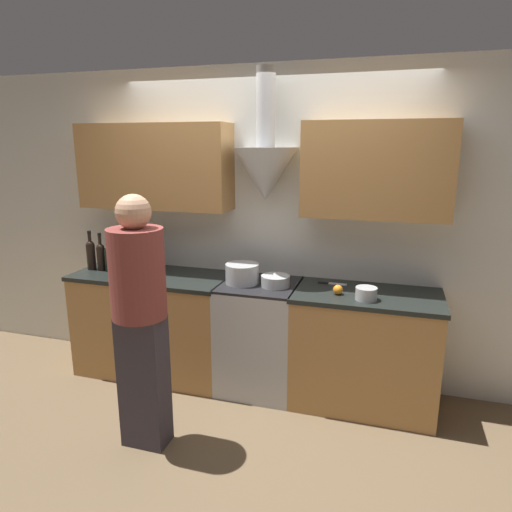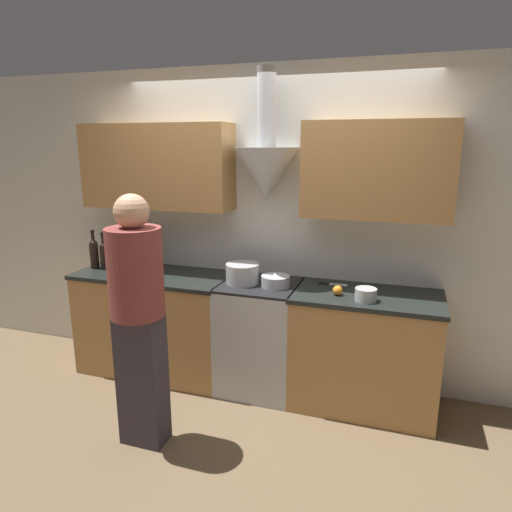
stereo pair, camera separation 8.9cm
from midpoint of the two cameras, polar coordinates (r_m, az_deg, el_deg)
name	(u,v)px [view 1 (the left image)]	position (r m, az deg, el deg)	size (l,w,h in m)	color
ground_plane	(248,406)	(3.74, -1.77, -18.28)	(12.00, 12.00, 0.00)	brown
wall_back	(264,209)	(3.78, 0.34, 5.96)	(8.40, 0.52, 2.60)	silver
counter_left	(155,323)	(4.16, -13.18, -8.17)	(1.34, 0.62, 0.90)	#B27F47
counter_right	(364,349)	(3.66, 12.68, -11.28)	(1.09, 0.62, 0.90)	#B27F47
stove_range	(260,336)	(3.80, -0.23, -9.93)	(0.61, 0.60, 0.90)	#B7BABC
wine_bottle_0	(91,253)	(4.29, -20.51, 0.32)	(0.08, 0.08, 0.35)	black
wine_bottle_1	(101,255)	(4.23, -19.39, 0.09)	(0.07, 0.07, 0.33)	black
wine_bottle_2	(109,257)	(4.17, -18.46, -0.15)	(0.08, 0.08, 0.30)	black
wine_bottle_3	(120,256)	(4.12, -17.29, -0.02)	(0.08, 0.08, 0.34)	black
wine_bottle_4	(129,258)	(4.07, -16.19, -0.19)	(0.07, 0.07, 0.33)	black
wine_bottle_5	(139,257)	(4.02, -15.02, -0.14)	(0.08, 0.08, 0.35)	black
wine_bottle_6	(149,260)	(3.96, -13.85, -0.55)	(0.08, 0.08, 0.31)	black
stock_pot	(242,274)	(3.63, -2.44, -2.21)	(0.27, 0.27, 0.16)	#B7BABC
mixing_bowl	(275,281)	(3.56, 1.73, -3.13)	(0.22, 0.22, 0.09)	#B7BABC
orange_fruit	(338,290)	(3.42, 9.47, -4.18)	(0.07, 0.07, 0.07)	orange
saucepan	(366,294)	(3.34, 12.87, -4.61)	(0.15, 0.15, 0.09)	#B7BABC
chefs_knife	(332,284)	(3.67, 8.84, -3.43)	(0.23, 0.04, 0.01)	silver
person_foreground_left	(140,313)	(3.03, -15.14, -6.88)	(0.35, 0.35, 1.70)	#38333D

